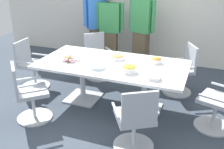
# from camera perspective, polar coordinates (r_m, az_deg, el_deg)

# --- Properties ---
(ground_plane) EXTENTS (10.00, 10.00, 0.01)m
(ground_plane) POSITION_cam_1_polar(r_m,az_deg,el_deg) (4.61, -0.00, -6.34)
(ground_plane) COLOR #3D4754
(back_wall) EXTENTS (8.00, 0.10, 2.80)m
(back_wall) POSITION_cam_1_polar(r_m,az_deg,el_deg) (6.37, 8.01, 15.18)
(back_wall) COLOR white
(back_wall) RESTS_ON ground
(conference_table) EXTENTS (2.40, 1.20, 0.75)m
(conference_table) POSITION_cam_1_polar(r_m,az_deg,el_deg) (4.34, -0.00, 0.91)
(conference_table) COLOR white
(conference_table) RESTS_ON ground
(office_chair_0) EXTENTS (0.73, 0.73, 0.91)m
(office_chair_0) POSITION_cam_1_polar(r_m,az_deg,el_deg) (5.00, 14.63, 0.54)
(office_chair_0) COLOR silver
(office_chair_0) RESTS_ON ground
(office_chair_1) EXTENTS (0.76, 0.76, 0.91)m
(office_chair_1) POSITION_cam_1_polar(r_m,az_deg,el_deg) (5.53, -3.18, 3.49)
(office_chair_1) COLOR silver
(office_chair_1) RESTS_ON ground
(office_chair_2) EXTENTS (0.56, 0.56, 0.91)m
(office_chair_2) POSITION_cam_1_polar(r_m,az_deg,el_deg) (5.30, -16.94, 1.59)
(office_chair_2) COLOR silver
(office_chair_2) RESTS_ON ground
(office_chair_3) EXTENTS (0.76, 0.76, 0.91)m
(office_chair_3) POSITION_cam_1_polar(r_m,az_deg,el_deg) (4.20, -17.50, -4.33)
(office_chair_3) COLOR silver
(office_chair_3) RESTS_ON ground
(office_chair_4) EXTENTS (0.74, 0.74, 0.91)m
(office_chair_4) POSITION_cam_1_polar(r_m,az_deg,el_deg) (3.40, 5.04, -10.22)
(office_chair_4) COLOR silver
(office_chair_4) RESTS_ON ground
(office_chair_5) EXTENTS (0.68, 0.68, 0.91)m
(office_chair_5) POSITION_cam_1_polar(r_m,az_deg,el_deg) (4.08, 22.22, -5.88)
(office_chair_5) COLOR silver
(office_chair_5) RESTS_ON ground
(person_standing_0) EXTENTS (0.50, 0.47, 1.82)m
(person_standing_0) POSITION_cam_1_polar(r_m,az_deg,el_deg) (6.08, -3.22, 10.73)
(person_standing_0) COLOR brown
(person_standing_0) RESTS_ON ground
(person_standing_1) EXTENTS (0.62, 0.28, 1.70)m
(person_standing_1) POSITION_cam_1_polar(r_m,az_deg,el_deg) (5.94, -0.45, 9.76)
(person_standing_1) COLOR brown
(person_standing_1) RESTS_ON ground
(person_standing_2) EXTENTS (0.61, 0.33, 1.82)m
(person_standing_2) POSITION_cam_1_polar(r_m,az_deg,el_deg) (5.74, 6.34, 9.87)
(person_standing_2) COLOR brown
(person_standing_2) RESTS_ON ground
(snack_bowl_cookies) EXTENTS (0.23, 0.23, 0.09)m
(snack_bowl_cookies) POSITION_cam_1_polar(r_m,az_deg,el_deg) (4.43, 1.13, 3.72)
(snack_bowl_cookies) COLOR white
(snack_bowl_cookies) RESTS_ON conference_table
(snack_bowl_chips_orange) EXTENTS (0.18, 0.18, 0.10)m
(snack_bowl_chips_orange) POSITION_cam_1_polar(r_m,az_deg,el_deg) (4.34, 9.52, 3.05)
(snack_bowl_chips_orange) COLOR white
(snack_bowl_chips_orange) RESTS_ON conference_table
(snack_bowl_chips_yellow) EXTENTS (0.23, 0.23, 0.12)m
(snack_bowl_chips_yellow) POSITION_cam_1_polar(r_m,az_deg,el_deg) (3.92, 3.69, 1.27)
(snack_bowl_chips_yellow) COLOR white
(snack_bowl_chips_yellow) RESTS_ON conference_table
(donut_platter) EXTENTS (0.31, 0.31, 0.04)m
(donut_platter) POSITION_cam_1_polar(r_m,az_deg,el_deg) (4.46, -8.73, 3.29)
(donut_platter) COLOR white
(donut_platter) RESTS_ON conference_table
(plate_stack) EXTENTS (0.24, 0.24, 0.05)m
(plate_stack) POSITION_cam_1_polar(r_m,az_deg,el_deg) (4.08, -3.05, 1.65)
(plate_stack) COLOR white
(plate_stack) RESTS_ON conference_table
(napkin_pile) EXTENTS (0.15, 0.15, 0.06)m
(napkin_pile) POSITION_cam_1_polar(r_m,az_deg,el_deg) (3.73, 9.15, -0.72)
(napkin_pile) COLOR white
(napkin_pile) RESTS_ON conference_table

